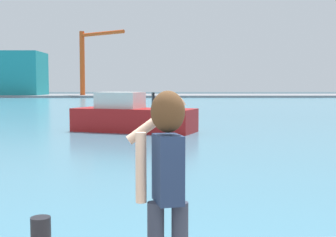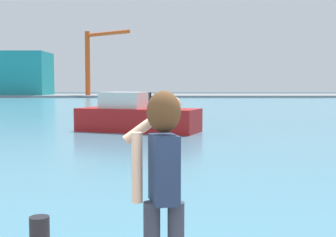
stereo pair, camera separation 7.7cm
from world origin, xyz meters
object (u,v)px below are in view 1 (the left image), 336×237
person_photographer (166,173)px  boat_moored (132,117)px  harbor_bollard (41,233)px  port_crane (88,55)px  warehouse_left (9,74)px

person_photographer → boat_moored: person_photographer is taller
harbor_bollard → port_crane: size_ratio=0.03×
harbor_bollard → port_crane: bearing=99.0°
person_photographer → harbor_bollard: person_photographer is taller
boat_moored → port_crane: bearing=121.4°
harbor_bollard → boat_moored: boat_moored is taller
harbor_bollard → warehouse_left: bearing=109.0°
person_photographer → port_crane: (-14.85, 86.00, 6.90)m
harbor_bollard → boat_moored: bearing=90.7°
person_photographer → warehouse_left: bearing=6.4°
person_photographer → boat_moored: (-1.55, 18.53, -0.83)m
person_photographer → harbor_bollard: size_ratio=4.82×
person_photographer → port_crane: 87.55m
harbor_bollard → warehouse_left: 93.26m
boat_moored → warehouse_left: size_ratio=0.46×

